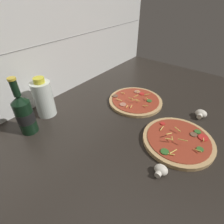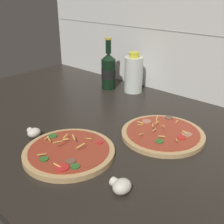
# 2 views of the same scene
# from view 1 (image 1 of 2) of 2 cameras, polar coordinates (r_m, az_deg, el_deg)

# --- Properties ---
(counter_slab) EXTENTS (1.60, 0.90, 0.03)m
(counter_slab) POSITION_cam_1_polar(r_m,az_deg,el_deg) (0.76, 5.27, -5.63)
(counter_slab) COLOR #28231E
(counter_slab) RESTS_ON ground
(tile_backsplash) EXTENTS (1.60, 0.01, 0.60)m
(tile_backsplash) POSITION_cam_1_polar(r_m,az_deg,el_deg) (0.92, -19.76, 20.63)
(tile_backsplash) COLOR white
(tile_backsplash) RESTS_ON ground
(pizza_near) EXTENTS (0.27, 0.27, 0.05)m
(pizza_near) POSITION_cam_1_polar(r_m,az_deg,el_deg) (0.72, 20.76, -8.63)
(pizza_near) COLOR tan
(pizza_near) RESTS_ON counter_slab
(pizza_far) EXTENTS (0.27, 0.27, 0.04)m
(pizza_far) POSITION_cam_1_polar(r_m,az_deg,el_deg) (0.91, 7.63, 3.66)
(pizza_far) COLOR tan
(pizza_far) RESTS_ON counter_slab
(beer_bottle) EXTENTS (0.07, 0.07, 0.24)m
(beer_bottle) POSITION_cam_1_polar(r_m,az_deg,el_deg) (0.76, -26.70, -0.51)
(beer_bottle) COLOR black
(beer_bottle) RESTS_ON counter_slab
(oil_bottle) EXTENTS (0.08, 0.08, 0.18)m
(oil_bottle) POSITION_cam_1_polar(r_m,az_deg,el_deg) (0.83, -21.39, 4.16)
(oil_bottle) COLOR silver
(oil_bottle) RESTS_ON counter_slab
(mushroom_left) EXTENTS (0.05, 0.05, 0.03)m
(mushroom_left) POSITION_cam_1_polar(r_m,az_deg,el_deg) (0.89, 27.05, -0.55)
(mushroom_left) COLOR white
(mushroom_left) RESTS_ON counter_slab
(mushroom_right) EXTENTS (0.05, 0.04, 0.03)m
(mushroom_right) POSITION_cam_1_polar(r_m,az_deg,el_deg) (0.60, 15.62, -17.85)
(mushroom_right) COLOR white
(mushroom_right) RESTS_ON counter_slab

